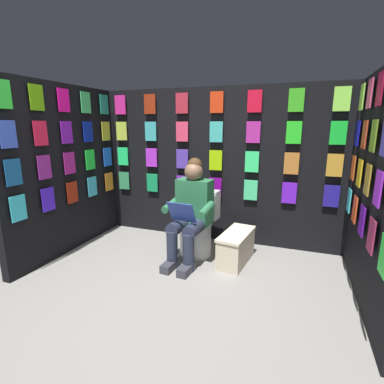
% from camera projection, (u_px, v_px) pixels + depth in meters
% --- Properties ---
extents(ground_plane, '(30.00, 30.00, 0.00)m').
position_uv_depth(ground_plane, '(153.00, 320.00, 2.38)').
color(ground_plane, gray).
extents(display_wall_back, '(3.32, 0.14, 2.03)m').
position_uv_depth(display_wall_back, '(217.00, 166.00, 3.90)').
color(display_wall_back, black).
rests_on(display_wall_back, ground).
extents(display_wall_left, '(0.14, 1.85, 2.03)m').
position_uv_depth(display_wall_left, '(377.00, 190.00, 2.44)').
color(display_wall_left, black).
rests_on(display_wall_left, ground).
extents(display_wall_right, '(0.14, 1.85, 2.03)m').
position_uv_depth(display_wall_right, '(65.00, 170.00, 3.56)').
color(display_wall_right, black).
rests_on(display_wall_right, ground).
extents(toilet, '(0.42, 0.57, 0.77)m').
position_uv_depth(toilet, '(198.00, 227.00, 3.58)').
color(toilet, white).
rests_on(toilet, ground).
extents(person_reading, '(0.55, 0.71, 1.19)m').
position_uv_depth(person_reading, '(190.00, 211.00, 3.32)').
color(person_reading, '#286B42').
rests_on(person_reading, ground).
extents(comic_longbox_near, '(0.35, 0.67, 0.36)m').
position_uv_depth(comic_longbox_near, '(236.00, 247.00, 3.35)').
color(comic_longbox_near, beige).
rests_on(comic_longbox_near, ground).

